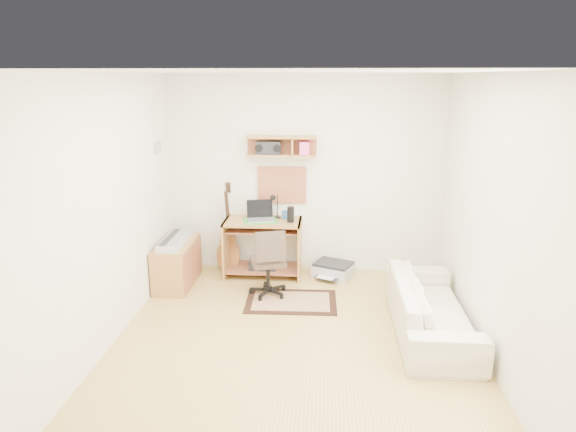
# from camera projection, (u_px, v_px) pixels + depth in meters

# --- Properties ---
(floor) EXTENTS (3.60, 4.00, 0.01)m
(floor) POSITION_uv_depth(u_px,v_px,m) (295.00, 339.00, 5.21)
(floor) COLOR tan
(floor) RESTS_ON ground
(ceiling) EXTENTS (3.60, 4.00, 0.01)m
(ceiling) POSITION_uv_depth(u_px,v_px,m) (296.00, 71.00, 4.52)
(ceiling) COLOR white
(ceiling) RESTS_ON ground
(back_wall) EXTENTS (3.60, 0.01, 2.60)m
(back_wall) POSITION_uv_depth(u_px,v_px,m) (305.00, 175.00, 6.80)
(back_wall) COLOR silver
(back_wall) RESTS_ON ground
(left_wall) EXTENTS (0.01, 4.00, 2.60)m
(left_wall) POSITION_uv_depth(u_px,v_px,m) (110.00, 211.00, 5.00)
(left_wall) COLOR silver
(left_wall) RESTS_ON ground
(right_wall) EXTENTS (0.01, 4.00, 2.60)m
(right_wall) POSITION_uv_depth(u_px,v_px,m) (492.00, 218.00, 4.74)
(right_wall) COLOR silver
(right_wall) RESTS_ON ground
(wall_shelf) EXTENTS (0.90, 0.25, 0.26)m
(wall_shelf) POSITION_uv_depth(u_px,v_px,m) (281.00, 146.00, 6.59)
(wall_shelf) COLOR #AE793D
(wall_shelf) RESTS_ON back_wall
(cork_board) EXTENTS (0.64, 0.03, 0.49)m
(cork_board) POSITION_uv_depth(u_px,v_px,m) (282.00, 185.00, 6.83)
(cork_board) COLOR tan
(cork_board) RESTS_ON back_wall
(wall_photo) EXTENTS (0.02, 0.20, 0.15)m
(wall_photo) POSITION_uv_depth(u_px,v_px,m) (158.00, 147.00, 6.33)
(wall_photo) COLOR #4C8CBF
(wall_photo) RESTS_ON left_wall
(desk) EXTENTS (1.00, 0.55, 0.75)m
(desk) POSITION_uv_depth(u_px,v_px,m) (263.00, 248.00, 6.81)
(desk) COLOR #AE793D
(desk) RESTS_ON floor
(laptop) EXTENTS (0.40, 0.40, 0.26)m
(laptop) POSITION_uv_depth(u_px,v_px,m) (260.00, 211.00, 6.66)
(laptop) COLOR silver
(laptop) RESTS_ON desk
(speaker) EXTENTS (0.09, 0.09, 0.20)m
(speaker) POSITION_uv_depth(u_px,v_px,m) (291.00, 214.00, 6.61)
(speaker) COLOR black
(speaker) RESTS_ON desk
(desk_lamp) EXTENTS (0.11, 0.11, 0.32)m
(desk_lamp) POSITION_uv_depth(u_px,v_px,m) (277.00, 206.00, 6.79)
(desk_lamp) COLOR black
(desk_lamp) RESTS_ON desk
(pencil_cup) EXTENTS (0.08, 0.08, 0.11)m
(pencil_cup) POSITION_uv_depth(u_px,v_px,m) (285.00, 215.00, 6.77)
(pencil_cup) COLOR #335D9B
(pencil_cup) RESTS_ON desk
(boombox) EXTENTS (0.32, 0.14, 0.16)m
(boombox) POSITION_uv_depth(u_px,v_px,m) (269.00, 148.00, 6.60)
(boombox) COLOR black
(boombox) RESTS_ON wall_shelf
(rug) EXTENTS (1.07, 0.73, 0.01)m
(rug) POSITION_uv_depth(u_px,v_px,m) (291.00, 301.00, 6.06)
(rug) COLOR tan
(rug) RESTS_ON floor
(task_chair) EXTENTS (0.54, 0.54, 0.86)m
(task_chair) POSITION_uv_depth(u_px,v_px,m) (268.00, 261.00, 6.16)
(task_chair) COLOR #392C22
(task_chair) RESTS_ON floor
(cabinet) EXTENTS (0.40, 0.90, 0.55)m
(cabinet) POSITION_uv_depth(u_px,v_px,m) (177.00, 264.00, 6.52)
(cabinet) COLOR #AE793D
(cabinet) RESTS_ON floor
(music_keyboard) EXTENTS (0.25, 0.81, 0.07)m
(music_keyboard) POSITION_uv_depth(u_px,v_px,m) (175.00, 240.00, 6.44)
(music_keyboard) COLOR #B2B5BA
(music_keyboard) RESTS_ON cabinet
(guitar) EXTENTS (0.33, 0.22, 1.20)m
(guitar) POSITION_uv_depth(u_px,v_px,m) (228.00, 228.00, 6.91)
(guitar) COLOR #B16F36
(guitar) RESTS_ON floor
(waste_basket) EXTENTS (0.32, 0.32, 0.34)m
(waste_basket) POSITION_uv_depth(u_px,v_px,m) (169.00, 275.00, 6.44)
(waste_basket) COLOR white
(waste_basket) RESTS_ON floor
(printer) EXTENTS (0.59, 0.53, 0.18)m
(printer) POSITION_uv_depth(u_px,v_px,m) (333.00, 270.00, 6.82)
(printer) COLOR #A5A8AA
(printer) RESTS_ON floor
(sofa) EXTENTS (0.54, 1.85, 0.72)m
(sofa) POSITION_uv_depth(u_px,v_px,m) (431.00, 299.00, 5.28)
(sofa) COLOR beige
(sofa) RESTS_ON floor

